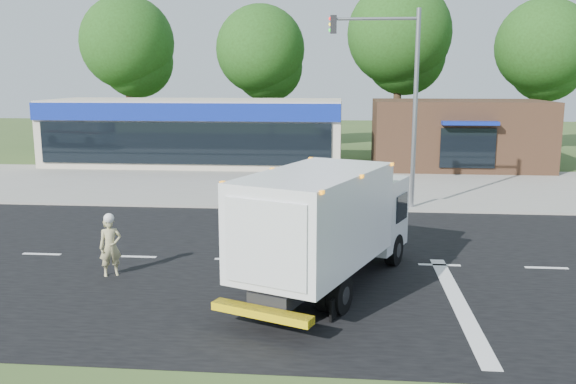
% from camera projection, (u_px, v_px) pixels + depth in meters
% --- Properties ---
extents(ground, '(120.00, 120.00, 0.00)m').
position_uv_depth(ground, '(335.00, 263.00, 17.88)').
color(ground, '#385123').
rests_on(ground, ground).
extents(road_asphalt, '(60.00, 14.00, 0.02)m').
position_uv_depth(road_asphalt, '(335.00, 262.00, 17.88)').
color(road_asphalt, black).
rests_on(road_asphalt, ground).
extents(sidewalk, '(60.00, 2.40, 0.12)m').
position_uv_depth(sidewalk, '(338.00, 204.00, 25.89)').
color(sidewalk, gray).
rests_on(sidewalk, ground).
extents(parking_apron, '(60.00, 9.00, 0.02)m').
position_uv_depth(parking_apron, '(340.00, 182.00, 31.58)').
color(parking_apron, gray).
rests_on(parking_apron, ground).
extents(lane_markings, '(55.20, 7.00, 0.01)m').
position_uv_depth(lane_markings, '(385.00, 278.00, 16.43)').
color(lane_markings, silver).
rests_on(lane_markings, road_asphalt).
extents(ems_box_truck, '(4.73, 7.44, 3.16)m').
position_uv_depth(ems_box_truck, '(328.00, 219.00, 15.39)').
color(ems_box_truck, black).
rests_on(ems_box_truck, ground).
extents(emergency_worker, '(0.72, 0.64, 1.76)m').
position_uv_depth(emergency_worker, '(110.00, 245.00, 16.55)').
color(emergency_worker, tan).
rests_on(emergency_worker, ground).
extents(retail_strip_mall, '(18.00, 6.20, 4.00)m').
position_uv_depth(retail_strip_mall, '(196.00, 132.00, 37.81)').
color(retail_strip_mall, beige).
rests_on(retail_strip_mall, ground).
extents(brown_storefront, '(10.00, 6.70, 4.00)m').
position_uv_depth(brown_storefront, '(458.00, 134.00, 36.43)').
color(brown_storefront, '#382316').
rests_on(brown_storefront, ground).
extents(traffic_signal_pole, '(3.51, 0.25, 8.00)m').
position_uv_depth(traffic_signal_pole, '(399.00, 88.00, 24.19)').
color(traffic_signal_pole, gray).
rests_on(traffic_signal_pole, ground).
extents(background_trees, '(36.77, 7.39, 12.10)m').
position_uv_depth(background_trees, '(331.00, 49.00, 44.14)').
color(background_trees, '#332114').
rests_on(background_trees, ground).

